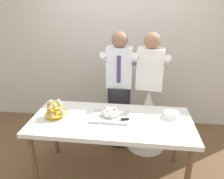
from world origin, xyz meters
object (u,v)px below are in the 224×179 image
at_px(plate_stack, 171,115).
at_px(person_groom, 119,98).
at_px(cupcake_stand, 55,110).
at_px(main_cake_tray, 110,114).
at_px(person_bride, 147,110).
at_px(dessert_table, 111,125).

distance_m(plate_stack, person_groom, 0.83).
distance_m(cupcake_stand, person_groom, 0.96).
xyz_separation_m(main_cake_tray, person_bride, (0.45, 0.59, -0.23)).
bearing_deg(person_bride, main_cake_tray, -127.48).
bearing_deg(main_cake_tray, person_bride, 52.52).
bearing_deg(person_groom, plate_stack, -39.72).
xyz_separation_m(main_cake_tray, plate_stack, (0.68, 0.08, -0.01)).
relative_size(dessert_table, person_groom, 1.08).
height_order(person_groom, person_bride, same).
xyz_separation_m(cupcake_stand, person_bride, (1.07, 0.65, -0.28)).
xyz_separation_m(person_groom, person_bride, (0.41, -0.03, -0.16)).
height_order(main_cake_tray, person_bride, person_bride).
bearing_deg(person_bride, plate_stack, -65.36).
height_order(plate_stack, person_groom, person_groom).
bearing_deg(main_cake_tray, person_groom, 85.88).
xyz_separation_m(dessert_table, person_bride, (0.44, 0.63, -0.12)).
bearing_deg(plate_stack, person_bride, 114.64).
bearing_deg(cupcake_stand, main_cake_tray, 6.00).
distance_m(main_cake_tray, person_bride, 0.78).
height_order(dessert_table, person_bride, person_bride).
distance_m(person_groom, person_bride, 0.44).
bearing_deg(main_cake_tray, cupcake_stand, -174.00).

